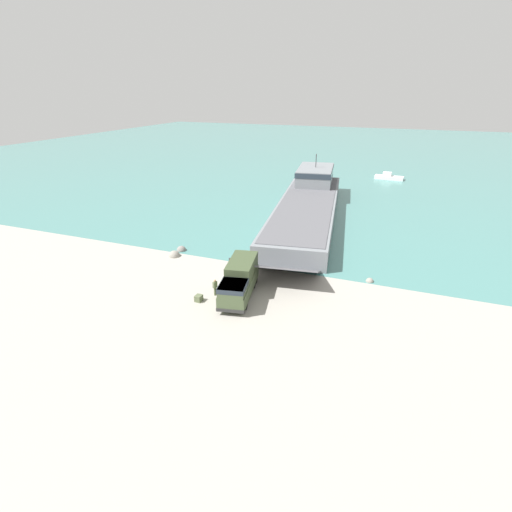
{
  "coord_description": "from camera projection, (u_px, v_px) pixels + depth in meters",
  "views": [
    {
      "loc": [
        15.35,
        -34.22,
        18.85
      ],
      "look_at": [
        1.13,
        2.31,
        2.28
      ],
      "focal_mm": 28.0,
      "sensor_mm": 36.0,
      "label": 1
    }
  ],
  "objects": [
    {
      "name": "water_surface",
      "position": [
        361.0,
        154.0,
        123.11
      ],
      "size": [
        240.0,
        180.0,
        0.01
      ],
      "primitive_type": "cube",
      "color": "#477F7A",
      "rests_on": "ground_plane"
    },
    {
      "name": "cargo_crate",
      "position": [
        199.0,
        298.0,
        38.09
      ],
      "size": [
        0.61,
        0.73,
        0.6
      ],
      "primitive_type": "cube",
      "rotation": [
        0.0,
        0.0,
        -0.01
      ],
      "color": "#566042",
      "rests_on": "ground_plane"
    },
    {
      "name": "shoreline_rock_b",
      "position": [
        174.0,
        256.0,
        48.37
      ],
      "size": [
        1.39,
        1.39,
        1.39
      ],
      "primitive_type": "sphere",
      "color": "gray",
      "rests_on": "ground_plane"
    },
    {
      "name": "ground_plane",
      "position": [
        238.0,
        282.0,
        41.84
      ],
      "size": [
        240.0,
        240.0,
        0.0
      ],
      "primitive_type": "plane",
      "color": "#9E998E"
    },
    {
      "name": "landing_craft",
      "position": [
        309.0,
        201.0,
        64.32
      ],
      "size": [
        14.63,
        45.59,
        7.85
      ],
      "rotation": [
        0.0,
        0.0,
        0.15
      ],
      "color": "gray",
      "rests_on": "ground_plane"
    },
    {
      "name": "mooring_bollard",
      "position": [
        230.0,
        260.0,
        46.17
      ],
      "size": [
        0.23,
        0.23,
        0.73
      ],
      "color": "#333338",
      "rests_on": "ground_plane"
    },
    {
      "name": "moored_boat_a",
      "position": [
        389.0,
        177.0,
        88.77
      ],
      "size": [
        6.22,
        2.5,
        1.55
      ],
      "rotation": [
        0.0,
        0.0,
        4.66
      ],
      "color": "white",
      "rests_on": "ground_plane"
    },
    {
      "name": "shoreline_rock_a",
      "position": [
        370.0,
        282.0,
        42.03
      ],
      "size": [
        0.82,
        0.82,
        0.82
      ],
      "primitive_type": "sphere",
      "color": "gray",
      "rests_on": "ground_plane"
    },
    {
      "name": "soldier_on_ramp",
      "position": [
        215.0,
        286.0,
        38.93
      ],
      "size": [
        0.36,
        0.49,
        1.69
      ],
      "rotation": [
        0.0,
        0.0,
        5.98
      ],
      "color": "#566042",
      "rests_on": "ground_plane"
    },
    {
      "name": "military_truck",
      "position": [
        239.0,
        280.0,
        38.64
      ],
      "size": [
        4.08,
        8.34,
        3.24
      ],
      "rotation": [
        0.0,
        0.0,
        -1.37
      ],
      "color": "#475638",
      "rests_on": "ground_plane"
    },
    {
      "name": "shoreline_rock_c",
      "position": [
        181.0,
        250.0,
        50.07
      ],
      "size": [
        1.18,
        1.18,
        1.18
      ],
      "primitive_type": "sphere",
      "color": "gray",
      "rests_on": "ground_plane"
    }
  ]
}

